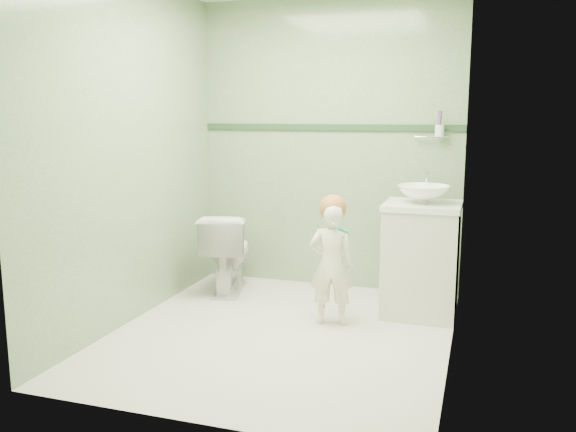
% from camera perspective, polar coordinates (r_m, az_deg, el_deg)
% --- Properties ---
extents(ground, '(2.50, 2.50, 0.00)m').
position_cam_1_polar(ground, '(4.12, -0.66, -11.09)').
color(ground, silver).
rests_on(ground, ground).
extents(room_shell, '(2.50, 2.54, 2.40)m').
position_cam_1_polar(room_shell, '(3.86, -0.69, 5.79)').
color(room_shell, gray).
rests_on(room_shell, ground).
extents(trim_stripe, '(2.20, 0.02, 0.05)m').
position_cam_1_polar(trim_stripe, '(5.04, 3.87, 8.41)').
color(trim_stripe, '#274329').
rests_on(trim_stripe, room_shell).
extents(vanity, '(0.52, 0.50, 0.80)m').
position_cam_1_polar(vanity, '(4.50, 12.48, -4.21)').
color(vanity, silver).
rests_on(vanity, ground).
extents(counter, '(0.54, 0.52, 0.04)m').
position_cam_1_polar(counter, '(4.42, 12.68, 0.96)').
color(counter, white).
rests_on(counter, vanity).
extents(basin, '(0.37, 0.37, 0.13)m').
position_cam_1_polar(basin, '(4.40, 12.72, 2.04)').
color(basin, white).
rests_on(basin, counter).
extents(faucet, '(0.03, 0.13, 0.18)m').
position_cam_1_polar(faucet, '(4.58, 12.98, 3.33)').
color(faucet, silver).
rests_on(faucet, counter).
extents(cup_holder, '(0.26, 0.07, 0.21)m').
position_cam_1_polar(cup_holder, '(4.84, 14.09, 7.88)').
color(cup_holder, silver).
rests_on(cup_holder, room_shell).
extents(toilet, '(0.51, 0.72, 0.67)m').
position_cam_1_polar(toilet, '(5.00, -5.78, -3.41)').
color(toilet, white).
rests_on(toilet, ground).
extents(toddler, '(0.34, 0.26, 0.85)m').
position_cam_1_polar(toddler, '(4.20, 4.13, -4.61)').
color(toddler, white).
rests_on(toddler, ground).
extents(hair_cap, '(0.19, 0.19, 0.19)m').
position_cam_1_polar(hair_cap, '(4.14, 4.28, 0.74)').
color(hair_cap, '#AC6533').
rests_on(hair_cap, toddler).
extents(teal_toothbrush, '(0.11, 0.14, 0.08)m').
position_cam_1_polar(teal_toothbrush, '(4.01, 5.11, -1.32)').
color(teal_toothbrush, '#048275').
rests_on(teal_toothbrush, toddler).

